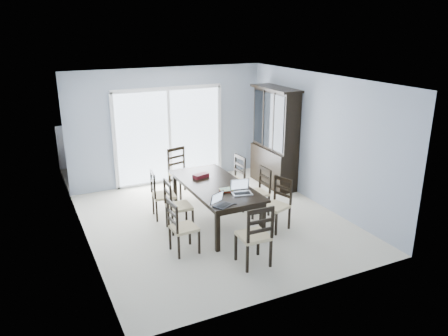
# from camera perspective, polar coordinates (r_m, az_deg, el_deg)

# --- Properties ---
(floor) EXTENTS (5.00, 5.00, 0.00)m
(floor) POSITION_cam_1_polar(r_m,az_deg,el_deg) (8.13, -1.13, -7.05)
(floor) COLOR silver
(floor) RESTS_ON ground
(ceiling) EXTENTS (5.00, 5.00, 0.00)m
(ceiling) POSITION_cam_1_polar(r_m,az_deg,el_deg) (7.40, -1.26, 11.47)
(ceiling) COLOR white
(ceiling) RESTS_ON back_wall
(back_wall) EXTENTS (4.50, 0.02, 2.60)m
(back_wall) POSITION_cam_1_polar(r_m,az_deg,el_deg) (9.92, -7.24, 5.46)
(back_wall) COLOR #909BAC
(back_wall) RESTS_ON floor
(wall_left) EXTENTS (0.02, 5.00, 2.60)m
(wall_left) POSITION_cam_1_polar(r_m,az_deg,el_deg) (7.08, -18.00, -0.57)
(wall_left) COLOR #909BAC
(wall_left) RESTS_ON floor
(wall_right) EXTENTS (0.02, 5.00, 2.60)m
(wall_right) POSITION_cam_1_polar(r_m,az_deg,el_deg) (8.80, 12.27, 3.54)
(wall_right) COLOR #909BAC
(wall_right) RESTS_ON floor
(balcony) EXTENTS (4.50, 2.00, 0.10)m
(balcony) POSITION_cam_1_polar(r_m,az_deg,el_deg) (11.20, -8.62, -0.28)
(balcony) COLOR gray
(balcony) RESTS_ON ground
(railing) EXTENTS (4.50, 0.06, 1.10)m
(railing) POSITION_cam_1_polar(r_m,az_deg,el_deg) (11.96, -10.20, 3.83)
(railing) COLOR #99999E
(railing) RESTS_ON balcony
(dining_table) EXTENTS (1.00, 2.20, 0.75)m
(dining_table) POSITION_cam_1_polar(r_m,az_deg,el_deg) (7.86, -1.17, -2.62)
(dining_table) COLOR black
(dining_table) RESTS_ON floor
(china_hutch) EXTENTS (0.50, 1.38, 2.20)m
(china_hutch) POSITION_cam_1_polar(r_m,az_deg,el_deg) (9.72, 6.64, 3.83)
(china_hutch) COLOR black
(china_hutch) RESTS_ON floor
(sliding_door) EXTENTS (2.52, 0.05, 2.18)m
(sliding_door) POSITION_cam_1_polar(r_m,az_deg,el_deg) (9.95, -7.15, 4.24)
(sliding_door) COLOR silver
(sliding_door) RESTS_ON floor
(chair_left_near) EXTENTS (0.42, 0.41, 1.03)m
(chair_left_near) POSITION_cam_1_polar(r_m,az_deg,el_deg) (6.90, -5.95, -7.00)
(chair_left_near) COLOR black
(chair_left_near) RESTS_ON floor
(chair_left_mid) EXTENTS (0.44, 0.42, 1.08)m
(chair_left_mid) POSITION_cam_1_polar(r_m,az_deg,el_deg) (7.63, -6.57, -4.22)
(chair_left_mid) COLOR black
(chair_left_mid) RESTS_ON floor
(chair_left_far) EXTENTS (0.46, 0.45, 1.06)m
(chair_left_far) POSITION_cam_1_polar(r_m,az_deg,el_deg) (8.19, -8.52, -2.78)
(chair_left_far) COLOR black
(chair_left_far) RESTS_ON floor
(chair_right_near) EXTENTS (0.51, 0.51, 1.06)m
(chair_right_near) POSITION_cam_1_polar(r_m,az_deg,el_deg) (7.77, 7.19, -3.92)
(chair_right_near) COLOR black
(chair_right_near) RESTS_ON floor
(chair_right_mid) EXTENTS (0.42, 0.41, 1.05)m
(chair_right_mid) POSITION_cam_1_polar(r_m,az_deg,el_deg) (8.31, 4.76, -2.37)
(chair_right_mid) COLOR black
(chair_right_mid) RESTS_ON floor
(chair_right_far) EXTENTS (0.45, 0.43, 1.10)m
(chair_right_far) POSITION_cam_1_polar(r_m,az_deg,el_deg) (8.88, 1.48, -0.76)
(chair_right_far) COLOR black
(chair_right_far) RESTS_ON floor
(chair_end_near) EXTENTS (0.44, 0.46, 1.15)m
(chair_end_near) POSITION_cam_1_polar(r_m,az_deg,el_deg) (6.48, 4.29, -8.07)
(chair_end_near) COLOR black
(chair_end_near) RESTS_ON floor
(chair_end_far) EXTENTS (0.54, 0.55, 1.16)m
(chair_end_far) POSITION_cam_1_polar(r_m,az_deg,el_deg) (9.28, -5.85, 0.22)
(chair_end_far) COLOR black
(chair_end_far) RESTS_ON floor
(laptop_dark) EXTENTS (0.35, 0.31, 0.20)m
(laptop_dark) POSITION_cam_1_polar(r_m,az_deg,el_deg) (6.89, -0.12, -4.59)
(laptop_dark) COLOR black
(laptop_dark) RESTS_ON dining_table
(laptop_silver) EXTENTS (0.37, 0.29, 0.23)m
(laptop_silver) POSITION_cam_1_polar(r_m,az_deg,el_deg) (7.37, 2.36, -3.00)
(laptop_silver) COLOR silver
(laptop_silver) RESTS_ON dining_table
(book_stack) EXTENTS (0.25, 0.20, 0.04)m
(book_stack) POSITION_cam_1_polar(r_m,az_deg,el_deg) (7.49, 0.26, -2.91)
(book_stack) COLOR maroon
(book_stack) RESTS_ON dining_table
(cell_phone) EXTENTS (0.11, 0.07, 0.01)m
(cell_phone) POSITION_cam_1_polar(r_m,az_deg,el_deg) (6.98, 1.29, -4.70)
(cell_phone) COLOR black
(cell_phone) RESTS_ON dining_table
(game_box) EXTENTS (0.32, 0.22, 0.07)m
(game_box) POSITION_cam_1_polar(r_m,az_deg,el_deg) (8.15, -3.05, -1.01)
(game_box) COLOR #511016
(game_box) RESTS_ON dining_table
(hot_tub) EXTENTS (2.02, 1.86, 0.93)m
(hot_tub) POSITION_cam_1_polar(r_m,az_deg,el_deg) (10.81, -12.05, 1.71)
(hot_tub) COLOR brown
(hot_tub) RESTS_ON balcony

